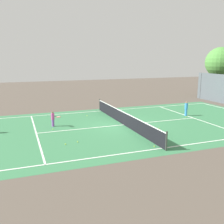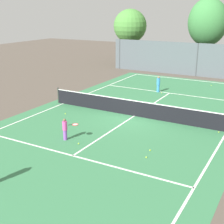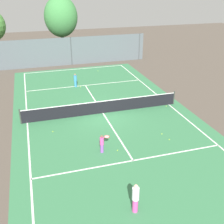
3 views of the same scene
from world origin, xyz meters
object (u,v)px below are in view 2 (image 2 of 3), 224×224
(ball_crate, at_px, (149,112))
(tennis_ball_1, at_px, (174,112))
(tennis_ball_2, at_px, (79,144))
(tennis_ball_0, at_px, (212,85))
(tennis_ball_4, at_px, (150,150))
(tennis_ball_3, at_px, (219,132))
(tennis_ball_7, at_px, (161,93))
(player_1, at_px, (66,129))
(player_0, at_px, (158,84))
(tennis_ball_6, at_px, (65,114))
(tennis_ball_5, at_px, (146,157))

(ball_crate, distance_m, tennis_ball_1, 1.75)
(tennis_ball_2, bearing_deg, ball_crate, 78.00)
(tennis_ball_1, bearing_deg, ball_crate, -132.36)
(tennis_ball_0, xyz_separation_m, tennis_ball_1, (-0.41, -8.64, 0.00))
(tennis_ball_2, bearing_deg, tennis_ball_4, 16.68)
(tennis_ball_3, height_order, tennis_ball_7, same)
(ball_crate, relative_size, tennis_ball_4, 6.56)
(player_1, xyz_separation_m, tennis_ball_1, (3.30, 6.98, -0.56))
(player_0, relative_size, tennis_ball_6, 19.17)
(player_0, distance_m, player_1, 11.38)
(player_0, height_order, tennis_ball_2, player_0)
(tennis_ball_0, distance_m, tennis_ball_3, 11.22)
(tennis_ball_3, relative_size, tennis_ball_5, 1.00)
(player_0, xyz_separation_m, tennis_ball_5, (3.90, -11.29, -0.61))
(player_0, distance_m, tennis_ball_3, 8.99)
(player_1, relative_size, tennis_ball_2, 17.10)
(tennis_ball_4, distance_m, tennis_ball_7, 10.80)
(tennis_ball_1, bearing_deg, tennis_ball_0, 87.29)
(ball_crate, xyz_separation_m, tennis_ball_4, (2.11, -4.85, -0.15))
(tennis_ball_2, relative_size, tennis_ball_6, 1.00)
(tennis_ball_2, distance_m, tennis_ball_6, 4.80)
(player_1, bearing_deg, tennis_ball_3, 36.10)
(ball_crate, distance_m, tennis_ball_2, 5.99)
(tennis_ball_0, relative_size, tennis_ball_3, 1.00)
(tennis_ball_4, bearing_deg, tennis_ball_5, -79.53)
(player_0, bearing_deg, tennis_ball_0, 52.67)
(tennis_ball_1, distance_m, tennis_ball_4, 6.21)
(tennis_ball_1, height_order, tennis_ball_2, same)
(player_0, bearing_deg, tennis_ball_2, -87.96)
(ball_crate, bearing_deg, tennis_ball_3, -11.82)
(player_0, bearing_deg, tennis_ball_7, -33.68)
(tennis_ball_5, bearing_deg, tennis_ball_6, 155.41)
(player_0, distance_m, tennis_ball_6, 8.69)
(tennis_ball_0, xyz_separation_m, tennis_ball_4, (0.52, -14.78, 0.00))
(tennis_ball_3, bearing_deg, ball_crate, 168.18)
(player_0, bearing_deg, ball_crate, -73.75)
(tennis_ball_0, relative_size, tennis_ball_6, 1.00)
(tennis_ball_1, distance_m, tennis_ball_5, 6.99)
(player_0, relative_size, tennis_ball_2, 19.17)
(tennis_ball_4, height_order, tennis_ball_5, same)
(ball_crate, bearing_deg, tennis_ball_5, -68.19)
(tennis_ball_0, bearing_deg, player_1, -103.36)
(tennis_ball_1, bearing_deg, tennis_ball_7, 120.54)
(player_0, relative_size, tennis_ball_5, 19.17)
(ball_crate, xyz_separation_m, tennis_ball_1, (1.18, 1.29, -0.15))
(tennis_ball_5, xyz_separation_m, tennis_ball_6, (-6.89, 3.15, 0.00))
(player_1, distance_m, tennis_ball_7, 11.15)
(player_1, height_order, tennis_ball_4, player_1)
(ball_crate, bearing_deg, tennis_ball_2, -102.00)
(tennis_ball_6, bearing_deg, tennis_ball_7, 66.72)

